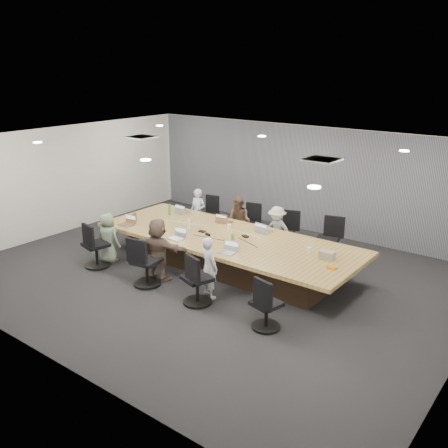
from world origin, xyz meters
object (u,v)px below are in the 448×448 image
Objects in this scene: person_4 at (108,238)px; stapler at (208,234)px; person_6 at (209,267)px; bottle_clear at (189,224)px; conference_table at (227,251)px; person_2 at (277,231)px; bottle_green_left at (169,210)px; person_5 at (158,249)px; canvas_bag at (327,255)px; person_1 at (239,221)px; person_0 at (198,212)px; chair_3 at (327,243)px; chair_7 at (266,308)px; laptop_4 at (126,225)px; laptop_2 at (264,231)px; bottle_green_right at (232,240)px; snack_packet at (332,268)px; chair_0 at (206,218)px; laptop_5 at (176,239)px; mug_brown at (135,215)px; laptop_0 at (184,212)px; laptop_6 at (226,253)px; chair_1 at (247,227)px; chair_4 at (96,248)px; chair_2 at (284,236)px; laptop_1 at (226,222)px; chair_6 at (197,282)px; chair_5 at (147,265)px.

person_4 reaches higher than stapler.
bottle_clear is (-1.58, 1.22, 0.25)m from person_6.
person_2 is at bearing 71.70° from conference_table.
person_5 is at bearing -52.71° from bottle_green_left.
bottle_clear reaches higher than canvas_bag.
person_0 is at bearing 170.18° from person_1.
chair_3 is 1.12× the size of chair_7.
conference_table is at bearing 15.58° from laptop_4.
person_5 is (-1.20, -2.15, -0.08)m from laptop_2.
conference_table is 0.72m from bottle_green_right.
person_4 is 1.59m from person_5.
canvas_bag is at bearing 126.64° from snack_packet.
laptop_4 is 4.99m from snack_packet.
chair_0 is 2.81m from laptop_5.
stapler is at bearing 0.54° from mug_brown.
chair_0 is at bearing -85.70° from laptop_0.
stapler is (-1.93, -1.91, 0.33)m from chair_3.
bottle_green_right is (-0.17, 0.99, 0.24)m from person_6.
laptop_6 is (2.57, -2.15, 0.14)m from person_0.
person_5 is (-2.33, -3.05, 0.24)m from chair_3.
laptop_0 reaches higher than conference_table.
person_4 reaches higher than snack_packet.
laptop_5 is (-0.12, -2.50, 0.37)m from chair_1.
chair_4 is at bearing -163.61° from snack_packet.
chair_2 and laptop_6 have the same top height.
laptop_2 is (2.42, -0.55, 0.14)m from person_0.
laptop_6 is (1.35, 0.00, 0.00)m from laptop_5.
bottle_clear is (0.99, -1.83, 0.50)m from chair_0.
person_2 reaches higher than chair_1.
laptop_1 is (1.34, 0.00, 0.00)m from laptop_0.
person_5 reaches higher than snack_packet.
bottle_green_left is at bearing -60.57° from person_5.
laptop_1 is 1.08m from laptop_2.
person_1 is 0.57m from laptop_1.
person_0 is (-2.57, 3.05, 0.18)m from chair_6.
chair_5 is 1.63m from person_4.
bottle_clear reaches higher than chair_7.
chair_6 is at bearing 74.70° from chair_2.
bottle_green_left is (-1.48, -0.91, 0.25)m from person_1.
person_6 is at bearing 172.14° from person_5.
chair_1 is 0.65× the size of person_4.
person_4 is at bearing -97.11° from bottle_green_left.
chair_5 is 3.29m from person_0.
chair_3 is 0.75× the size of person_4.
person_6 is at bearing -66.31° from conference_table.
person_6 reaches higher than chair_4.
chair_1 is 3.18× the size of bottle_green_right.
chair_7 is at bearing 129.77° from laptop_1.
stapler is (-0.95, 0.59, 0.02)m from laptop_6.
person_1 is (0.00, -0.35, 0.24)m from chair_1.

